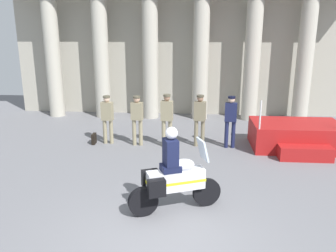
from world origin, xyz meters
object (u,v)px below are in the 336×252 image
Objects in this scene: motorcycle_with_rider at (173,177)px; officer_in_row_1 at (137,117)px; officer_in_row_3 at (200,116)px; officer_in_row_4 at (231,118)px; briefcase_on_ground at (94,139)px; reviewing_stand at (296,137)px; officer_in_row_2 at (167,116)px; officer_in_row_0 at (107,116)px.

officer_in_row_1 is at bearing 86.95° from motorcycle_with_rider.
motorcycle_with_rider reaches higher than officer_in_row_3.
officer_in_row_1 is 3.08m from officer_in_row_4.
briefcase_on_ground is at bearing 7.32° from officer_in_row_1.
officer_in_row_3 is at bearing 3.71° from officer_in_row_4.
officer_in_row_3 reaches higher than officer_in_row_4.
officer_in_row_4 is at bearing 47.64° from motorcycle_with_rider.
reviewing_stand is at bearing -169.50° from officer_in_row_4.
officer_in_row_4 is at bearing -170.55° from officer_in_row_2.
officer_in_row_2 reaches higher than reviewing_stand.
briefcase_on_ground is at bearing 18.71° from officer_in_row_0.
reviewing_stand is 6.32m from officer_in_row_0.
reviewing_stand is 5.29m from officer_in_row_1.
briefcase_on_ground is (-1.52, 0.02, -0.82)m from officer_in_row_1.
briefcase_on_ground is at bearing 7.71° from officer_in_row_4.
officer_in_row_2 is 4.92× the size of briefcase_on_ground.
officer_in_row_1 is at bearing -179.04° from reviewing_stand.
officer_in_row_0 is at bearing 3.30° from officer_in_row_2.
officer_in_row_0 is 0.84× the size of motorcycle_with_rider.
motorcycle_with_rider is (-0.61, -4.39, -0.24)m from officer_in_row_3.
officer_in_row_1 reaches higher than briefcase_on_ground.
officer_in_row_2 reaches higher than officer_in_row_1.
officer_in_row_3 is (2.08, 0.07, 0.03)m from officer_in_row_1.
officer_in_row_1 is 1.73m from briefcase_on_ground.
officer_in_row_4 reaches higher than officer_in_row_1.
officer_in_row_2 is (1.00, -0.06, 0.05)m from officer_in_row_1.
officer_in_row_2 is at bearing -175.32° from officer_in_row_1.
briefcase_on_ground is at bearing 6.27° from officer_in_row_2.
reviewing_stand reaches higher than officer_in_row_0.
motorcycle_with_rider is at bearing 90.15° from officer_in_row_3.
officer_in_row_2 is 0.89× the size of motorcycle_with_rider.
motorcycle_with_rider is (-3.78, -4.40, 0.39)m from reviewing_stand.
officer_in_row_4 is at bearing -172.10° from officer_in_row_1.
officer_in_row_2 is 1.09m from officer_in_row_3.
officer_in_row_4 is at bearing -173.60° from officer_in_row_0.
officer_in_row_2 is at bearing -1.74° from briefcase_on_ground.
briefcase_on_ground is at bearing 102.71° from motorcycle_with_rider.
officer_in_row_0 is 0.94× the size of officer_in_row_2.
motorcycle_with_rider reaches higher than officer_in_row_0.
reviewing_stand and officer_in_row_3 have the same top height.
officer_in_row_1 is 1.00m from officer_in_row_2.
officer_in_row_1 is at bearing 9.92° from officer_in_row_3.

